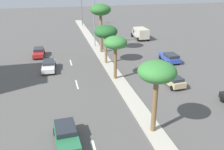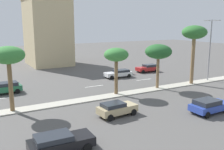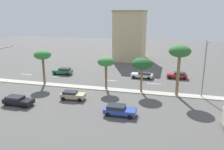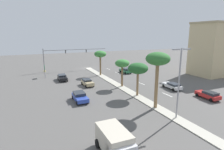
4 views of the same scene
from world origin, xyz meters
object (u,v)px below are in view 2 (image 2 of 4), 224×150
object	(u,v)px
sedan_red_mid	(148,68)
sedan_blue_inboard	(210,105)
street_lamp_mid	(210,45)
sedan_tan_center	(117,108)
palm_tree_front	(116,56)
palm_tree_trailing	(158,52)
sedan_black_rear	(60,142)
palm_tree_mid	(8,57)
palm_tree_left	(194,34)
commercial_building	(47,32)
sedan_white_leading	(119,73)
sedan_green_far	(4,88)

from	to	relation	value
sedan_red_mid	sedan_blue_inboard	distance (m)	22.29
street_lamp_mid	sedan_red_mid	size ratio (longest dim) A/B	2.17
sedan_red_mid	sedan_tan_center	xyz separation A→B (m)	(16.90, -16.69, 0.00)
palm_tree_front	palm_tree_trailing	xyz separation A→B (m)	(0.17, 6.49, 0.11)
street_lamp_mid	sedan_blue_inboard	world-z (taller)	street_lamp_mid
sedan_black_rear	sedan_tan_center	size ratio (longest dim) A/B	1.14
palm_tree_front	sedan_blue_inboard	bearing A→B (deg)	24.70
palm_tree_mid	sedan_blue_inboard	size ratio (longest dim) A/B	1.51
sedan_blue_inboard	palm_tree_trailing	bearing A→B (deg)	170.64
palm_tree_left	street_lamp_mid	xyz separation A→B (m)	(-0.44, 4.01, -1.74)
palm_tree_mid	palm_tree_front	world-z (taller)	palm_tree_mid
sedan_red_mid	palm_tree_left	bearing A→B (deg)	-1.72
sedan_red_mid	sedan_tan_center	size ratio (longest dim) A/B	1.07
sedan_blue_inboard	commercial_building	bearing A→B (deg)	-172.01
sedan_white_leading	sedan_tan_center	world-z (taller)	sedan_tan_center
palm_tree_trailing	street_lamp_mid	world-z (taller)	street_lamp_mid
sedan_blue_inboard	sedan_green_far	world-z (taller)	sedan_green_far
sedan_red_mid	sedan_black_rear	size ratio (longest dim) A/B	0.94
street_lamp_mid	sedan_white_leading	distance (m)	14.95
commercial_building	palm_tree_mid	world-z (taller)	commercial_building
street_lamp_mid	sedan_tan_center	bearing A→B (deg)	-72.66
sedan_black_rear	sedan_white_leading	distance (m)	25.57
sedan_blue_inboard	sedan_green_far	size ratio (longest dim) A/B	0.99
commercial_building	street_lamp_mid	size ratio (longest dim) A/B	1.52
palm_tree_mid	sedan_red_mid	size ratio (longest dim) A/B	1.54
sedan_black_rear	sedan_blue_inboard	xyz separation A→B (m)	(-0.34, 15.70, 0.02)
palm_tree_mid	sedan_tan_center	distance (m)	11.78
palm_tree_left	street_lamp_mid	world-z (taller)	street_lamp_mid
sedan_green_far	sedan_tan_center	world-z (taller)	sedan_green_far
sedan_blue_inboard	sedan_red_mid	bearing A→B (deg)	158.73
sedan_red_mid	sedan_blue_inboard	bearing A→B (deg)	-21.27
sedan_white_leading	street_lamp_mid	bearing A→B (deg)	50.77
sedan_black_rear	sedan_blue_inboard	bearing A→B (deg)	91.23
palm_tree_front	sedan_white_leading	size ratio (longest dim) A/B	1.25
street_lamp_mid	sedan_tan_center	world-z (taller)	street_lamp_mid
sedan_black_rear	sedan_white_leading	size ratio (longest dim) A/B	0.98
palm_tree_trailing	sedan_red_mid	world-z (taller)	palm_tree_trailing
palm_tree_left	palm_tree_trailing	bearing A→B (deg)	-94.49
palm_tree_front	street_lamp_mid	xyz separation A→B (m)	(0.20, 16.57, 0.65)
palm_tree_front	sedan_tan_center	size ratio (longest dim) A/B	1.45
palm_tree_trailing	commercial_building	bearing A→B (deg)	-165.89
palm_tree_mid	sedan_tan_center	bearing A→B (deg)	53.98
commercial_building	sedan_red_mid	size ratio (longest dim) A/B	3.30
commercial_building	sedan_green_far	xyz separation A→B (m)	(20.62, -11.65, -6.32)
street_lamp_mid	sedan_black_rear	bearing A→B (deg)	-68.95
palm_tree_trailing	sedan_blue_inboard	bearing A→B (deg)	-9.36
palm_tree_front	sedan_black_rear	world-z (taller)	palm_tree_front
commercial_building	sedan_red_mid	world-z (taller)	commercial_building
palm_tree_trailing	sedan_green_far	world-z (taller)	palm_tree_trailing
sedan_red_mid	sedan_white_leading	size ratio (longest dim) A/B	0.92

